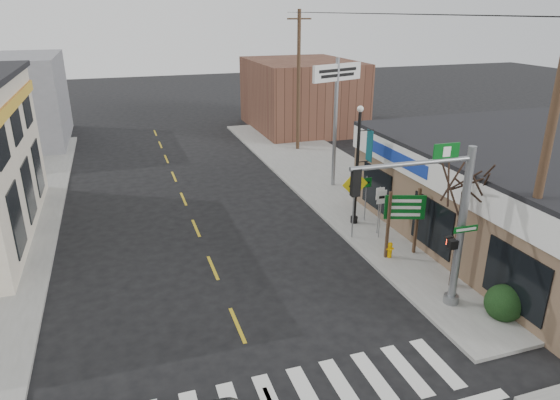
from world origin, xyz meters
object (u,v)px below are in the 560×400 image
object	(u,v)px
utility_pole_near	(545,158)
fire_hydrant	(390,249)
lamp_post	(359,157)
traffic_signal_pole	(446,214)
bare_tree	(467,174)
dance_center_sign	(336,92)
utility_pole_far	(298,80)
guide_sign	(404,214)

from	to	relation	value
utility_pole_near	fire_hydrant	bearing A→B (deg)	108.84
fire_hydrant	lamp_post	bearing A→B (deg)	85.79
traffic_signal_pole	bare_tree	distance (m)	1.90
dance_center_sign	utility_pole_far	world-z (taller)	utility_pole_far
dance_center_sign	bare_tree	world-z (taller)	dance_center_sign
guide_sign	fire_hydrant	world-z (taller)	guide_sign
fire_hydrant	utility_pole_near	size ratio (longest dim) A/B	0.06
traffic_signal_pole	bare_tree	xyz separation A→B (m)	(1.40, 0.93, 0.88)
traffic_signal_pole	fire_hydrant	size ratio (longest dim) A/B	8.65
fire_hydrant	bare_tree	xyz separation A→B (m)	(1.02, -2.69, 3.90)
bare_tree	utility_pole_far	world-z (taller)	utility_pole_far
fire_hydrant	utility_pole_near	world-z (taller)	utility_pole_near
traffic_signal_pole	utility_pole_far	xyz separation A→B (m)	(2.69, 20.53, 1.44)
fire_hydrant	utility_pole_far	distance (m)	17.64
bare_tree	utility_pole_far	xyz separation A→B (m)	(1.29, 19.60, 0.56)
lamp_post	utility_pole_near	distance (m)	8.87
dance_center_sign	fire_hydrant	bearing A→B (deg)	-118.70
fire_hydrant	utility_pole_far	xyz separation A→B (m)	(2.31, 16.91, 4.46)
guide_sign	dance_center_sign	distance (m)	9.55
dance_center_sign	bare_tree	distance (m)	11.60
guide_sign	dance_center_sign	bearing A→B (deg)	103.24
guide_sign	utility_pole_near	bearing A→B (deg)	-54.87
traffic_signal_pole	bare_tree	size ratio (longest dim) A/B	1.05
dance_center_sign	utility_pole_far	xyz separation A→B (m)	(0.84, 8.05, -0.44)
guide_sign	utility_pole_near	distance (m)	6.14
traffic_signal_pole	utility_pole_far	bearing A→B (deg)	84.07
traffic_signal_pole	guide_sign	size ratio (longest dim) A/B	2.01
dance_center_sign	bare_tree	bearing A→B (deg)	-111.50
traffic_signal_pole	utility_pole_near	xyz separation A→B (m)	(2.24, -1.23, 1.94)
lamp_post	utility_pole_far	xyz separation A→B (m)	(2.05, 13.31, 1.63)
traffic_signal_pole	fire_hydrant	xyz separation A→B (m)	(0.38, 3.62, -3.02)
fire_hydrant	utility_pole_near	xyz separation A→B (m)	(1.87, -4.85, 4.96)
traffic_signal_pole	guide_sign	world-z (taller)	traffic_signal_pole
fire_hydrant	utility_pole_far	world-z (taller)	utility_pole_far
lamp_post	bare_tree	world-z (taller)	lamp_post
utility_pole_far	fire_hydrant	bearing A→B (deg)	-92.26
lamp_post	utility_pole_far	bearing A→B (deg)	93.54
dance_center_sign	utility_pole_far	bearing A→B (deg)	64.79
fire_hydrant	dance_center_sign	xyz separation A→B (m)	(1.47, 8.86, 4.90)
lamp_post	utility_pole_far	distance (m)	13.56
guide_sign	bare_tree	bearing A→B (deg)	-59.73
traffic_signal_pole	dance_center_sign	distance (m)	12.76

